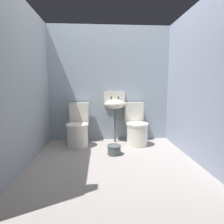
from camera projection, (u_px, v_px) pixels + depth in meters
ground_plane at (113, 165)px, 2.71m from camera, size 2.80×2.84×0.08m
wall_back at (109, 84)px, 3.79m from camera, size 2.80×0.10×2.27m
wall_left at (22, 83)px, 2.56m from camera, size 0.10×2.64×2.27m
wall_right at (198, 84)px, 2.72m from camera, size 0.10×2.64×2.27m
toilet_left at (78, 128)px, 3.47m from camera, size 0.42×0.61×0.78m
toilet_right at (136, 127)px, 3.54m from camera, size 0.43×0.62×0.78m
sink at (115, 104)px, 3.64m from camera, size 0.42×0.35×0.99m
bucket at (114, 150)px, 3.02m from camera, size 0.23×0.23×0.16m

